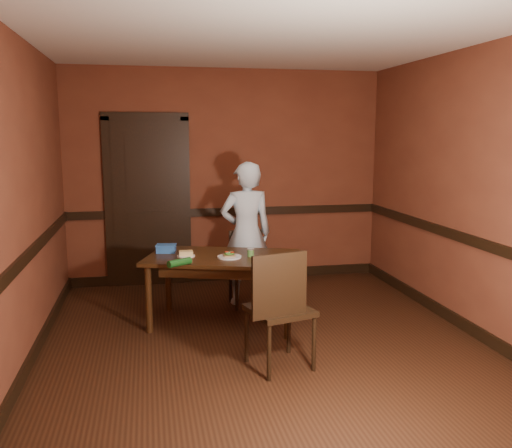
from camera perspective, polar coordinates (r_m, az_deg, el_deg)
name	(u,v)px	position (r m, az deg, el deg)	size (l,w,h in m)	color
floor	(263,343)	(5.08, 0.80, -12.42)	(4.00, 4.50, 0.01)	black
ceiling	(264,36)	(4.78, 0.87, 19.18)	(4.00, 4.50, 0.01)	silver
wall_back	(227,177)	(6.95, -3.09, 4.99)	(4.00, 0.02, 2.70)	brown
wall_front	(364,251)	(2.61, 11.29, -2.76)	(4.00, 0.02, 2.70)	brown
wall_left	(21,202)	(4.75, -23.51, 2.10)	(0.02, 4.50, 2.70)	brown
wall_right	(470,192)	(5.52, 21.61, 3.16)	(0.02, 4.50, 2.70)	brown
dado_back	(227,212)	(6.98, -3.04, 1.29)	(4.00, 0.03, 0.10)	black
dado_left	(27,257)	(4.82, -22.99, -3.21)	(0.03, 4.50, 0.10)	black
dado_right	(466,239)	(5.57, 21.20, -1.44)	(0.03, 4.50, 0.10)	black
baseboard_back	(228,275)	(7.15, -2.98, -5.38)	(4.00, 0.03, 0.12)	black
baseboard_left	(34,354)	(5.06, -22.36, -12.54)	(0.03, 4.50, 0.12)	black
baseboard_right	(460,322)	(5.78, 20.69, -9.64)	(0.03, 4.50, 0.12)	black
door	(148,199)	(6.87, -11.32, 2.60)	(1.05, 0.07, 2.20)	black
dining_table	(223,290)	(5.48, -3.46, -6.92)	(1.49, 0.84, 0.70)	black
chair_far	(248,269)	(6.01, -0.88, -4.80)	(0.38, 0.38, 0.82)	black
chair_near	(280,308)	(4.45, 2.52, -8.80)	(0.47, 0.47, 1.00)	black
person	(246,234)	(6.02, -1.05, -1.01)	(0.58, 0.38, 1.59)	silver
sandwich_plate	(229,256)	(5.30, -2.82, -3.38)	(0.24, 0.24, 0.06)	silver
sauce_jar	(251,253)	(5.34, -0.57, -3.02)	(0.07, 0.07, 0.08)	#4C873D
cheese_saucer	(186,254)	(5.39, -7.39, -3.17)	(0.18, 0.18, 0.06)	silver
food_tub	(166,248)	(5.59, -9.44, -2.56)	(0.22, 0.17, 0.08)	blue
wrapped_veg	(180,262)	(5.01, -8.05, -4.03)	(0.07, 0.07, 0.24)	#164F1A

